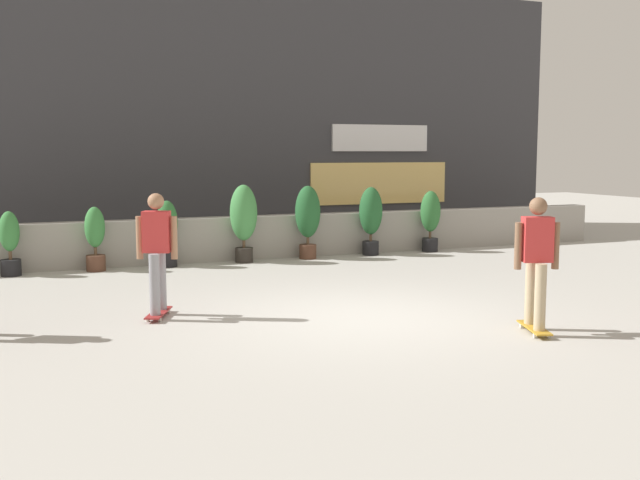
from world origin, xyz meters
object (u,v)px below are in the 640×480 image
object	(u,v)px
potted_plant_2	(167,230)
potted_plant_3	(244,217)
skater_foreground	(537,258)
potted_plant_4	(308,216)
potted_plant_0	(10,242)
skater_mid_plaza	(157,249)
potted_plant_5	(371,216)
potted_plant_1	(95,237)
potted_plant_6	(430,217)

from	to	relation	value
potted_plant_2	potted_plant_3	world-z (taller)	potted_plant_3
skater_foreground	potted_plant_4	bearing A→B (deg)	91.65
potted_plant_0	potted_plant_2	size ratio (longest dim) A/B	0.91
potted_plant_2	skater_mid_plaza	distance (m)	4.61
potted_plant_4	potted_plant_5	distance (m)	1.47
potted_plant_0	potted_plant_3	bearing A→B (deg)	0.00
potted_plant_2	skater_foreground	distance (m)	7.84
potted_plant_0	potted_plant_4	distance (m)	5.81
potted_plant_5	skater_mid_plaza	size ratio (longest dim) A/B	0.87
skater_mid_plaza	skater_foreground	xyz separation A→B (m)	(4.17, -2.68, 0.00)
skater_mid_plaza	potted_plant_0	bearing A→B (deg)	112.28
potted_plant_5	skater_foreground	bearing A→B (deg)	-100.03
potted_plant_1	potted_plant_5	bearing A→B (deg)	-0.00
potted_plant_3	skater_foreground	distance (m)	7.35
potted_plant_4	skater_foreground	bearing A→B (deg)	-88.35
potted_plant_1	potted_plant_3	world-z (taller)	potted_plant_3
potted_plant_6	skater_mid_plaza	size ratio (longest dim) A/B	0.81
potted_plant_0	potted_plant_2	xyz separation A→B (m)	(2.85, 0.00, 0.10)
potted_plant_1	skater_foreground	bearing A→B (deg)	-57.76
potted_plant_0	skater_foreground	xyz separation A→B (m)	(6.01, -7.17, 0.32)
potted_plant_3	potted_plant_4	bearing A→B (deg)	0.00
potted_plant_5	skater_mid_plaza	bearing A→B (deg)	-140.47
potted_plant_0	skater_foreground	world-z (taller)	skater_foreground
potted_plant_0	potted_plant_4	size ratio (longest dim) A/B	0.77
potted_plant_0	potted_plant_2	world-z (taller)	potted_plant_2
potted_plant_3	potted_plant_6	world-z (taller)	potted_plant_3
potted_plant_3	skater_mid_plaza	bearing A→B (deg)	-119.75
potted_plant_1	potted_plant_2	distance (m)	1.36
potted_plant_5	potted_plant_6	distance (m)	1.50
potted_plant_0	skater_foreground	size ratio (longest dim) A/B	0.70
potted_plant_5	skater_foreground	size ratio (longest dim) A/B	0.87
potted_plant_0	potted_plant_6	size ratio (longest dim) A/B	0.86
potted_plant_0	potted_plant_4	bearing A→B (deg)	0.00
potted_plant_1	potted_plant_3	xyz separation A→B (m)	(2.91, 0.00, 0.28)
potted_plant_3	potted_plant_1	bearing A→B (deg)	180.00
potted_plant_0	potted_plant_5	xyz separation A→B (m)	(7.28, -0.00, 0.24)
potted_plant_2	potted_plant_6	size ratio (longest dim) A/B	0.95
potted_plant_2	potted_plant_0	bearing A→B (deg)	-180.00
potted_plant_1	skater_foreground	xyz separation A→B (m)	(4.52, -7.17, 0.29)
potted_plant_6	potted_plant_2	bearing A→B (deg)	180.00
skater_foreground	potted_plant_0	bearing A→B (deg)	129.99
skater_foreground	potted_plant_5	bearing A→B (deg)	79.97
potted_plant_2	skater_foreground	world-z (taller)	skater_foreground
potted_plant_5	potted_plant_6	xyz separation A→B (m)	(1.49, 0.00, -0.08)
potted_plant_0	potted_plant_6	xyz separation A→B (m)	(8.77, -0.00, 0.16)
potted_plant_6	skater_mid_plaza	world-z (taller)	skater_mid_plaza
potted_plant_5	skater_mid_plaza	xyz separation A→B (m)	(-5.44, -4.49, 0.08)
potted_plant_5	potted_plant_3	bearing A→B (deg)	180.00
potted_plant_2	potted_plant_6	world-z (taller)	potted_plant_6
potted_plant_0	skater_foreground	distance (m)	9.36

